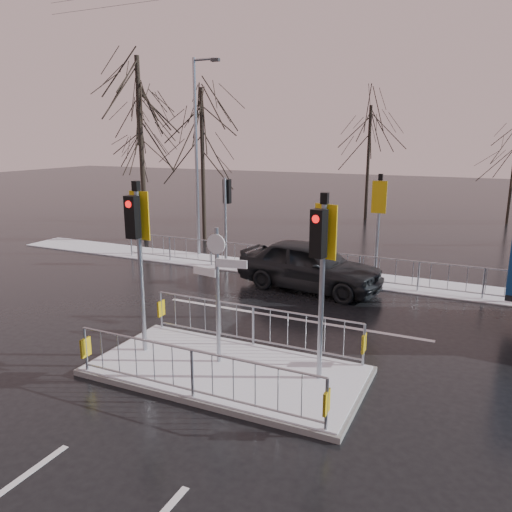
% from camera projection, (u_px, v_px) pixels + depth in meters
% --- Properties ---
extents(ground, '(120.00, 120.00, 0.00)m').
position_uv_depth(ground, '(226.00, 373.00, 11.02)').
color(ground, black).
rests_on(ground, ground).
extents(snow_verge, '(30.00, 2.00, 0.04)m').
position_uv_depth(snow_verge, '(336.00, 276.00, 18.59)').
color(snow_verge, white).
rests_on(snow_verge, ground).
extents(lane_markings, '(8.00, 11.38, 0.01)m').
position_uv_depth(lane_markings, '(219.00, 380.00, 10.73)').
color(lane_markings, silver).
rests_on(lane_markings, ground).
extents(traffic_island, '(6.00, 3.04, 4.15)m').
position_uv_depth(traffic_island, '(226.00, 357.00, 10.94)').
color(traffic_island, '#63635E').
rests_on(traffic_island, ground).
extents(far_kerb_fixtures, '(18.00, 0.65, 3.83)m').
position_uv_depth(far_kerb_fixtures, '(341.00, 254.00, 17.79)').
color(far_kerb_fixtures, '#949AA1').
rests_on(far_kerb_fixtures, ground).
extents(car_far_lane, '(5.15, 2.57, 1.69)m').
position_uv_depth(car_far_lane, '(310.00, 265.00, 16.92)').
color(car_far_lane, black).
rests_on(car_far_lane, ground).
extents(tree_near_a, '(4.75, 4.75, 8.97)m').
position_uv_depth(tree_near_a, '(140.00, 114.00, 23.60)').
color(tree_near_a, black).
rests_on(tree_near_a, ground).
extents(tree_near_b, '(4.00, 4.00, 7.55)m').
position_uv_depth(tree_near_b, '(202.00, 135.00, 24.12)').
color(tree_near_b, black).
rests_on(tree_near_b, ground).
extents(tree_near_c, '(3.50, 3.50, 6.61)m').
position_uv_depth(tree_near_c, '(140.00, 148.00, 27.00)').
color(tree_near_c, black).
rests_on(tree_near_c, ground).
extents(tree_far_a, '(3.75, 3.75, 7.08)m').
position_uv_depth(tree_far_a, '(369.00, 141.00, 30.09)').
color(tree_far_a, black).
rests_on(tree_far_a, ground).
extents(street_lamp_left, '(1.25, 0.18, 8.20)m').
position_uv_depth(street_lamp_left, '(198.00, 151.00, 20.98)').
color(street_lamp_left, '#949AA1').
rests_on(street_lamp_left, ground).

